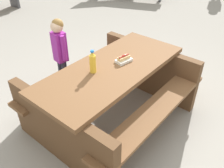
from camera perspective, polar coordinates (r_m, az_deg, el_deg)
ground_plane at (r=3.06m, az=0.00°, el=-8.08°), size 30.00×30.00×0.00m
picnic_table at (r=2.77m, az=0.00°, el=-1.36°), size 1.89×1.52×0.75m
soda_bottle at (r=2.46m, az=-4.57°, el=5.12°), size 0.07×0.07×0.25m
hotdog_tray at (r=2.69m, az=2.79°, el=5.88°), size 0.20×0.15×0.08m
child_in_coat at (r=3.27m, az=-12.23°, el=8.51°), size 0.18×0.25×1.05m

